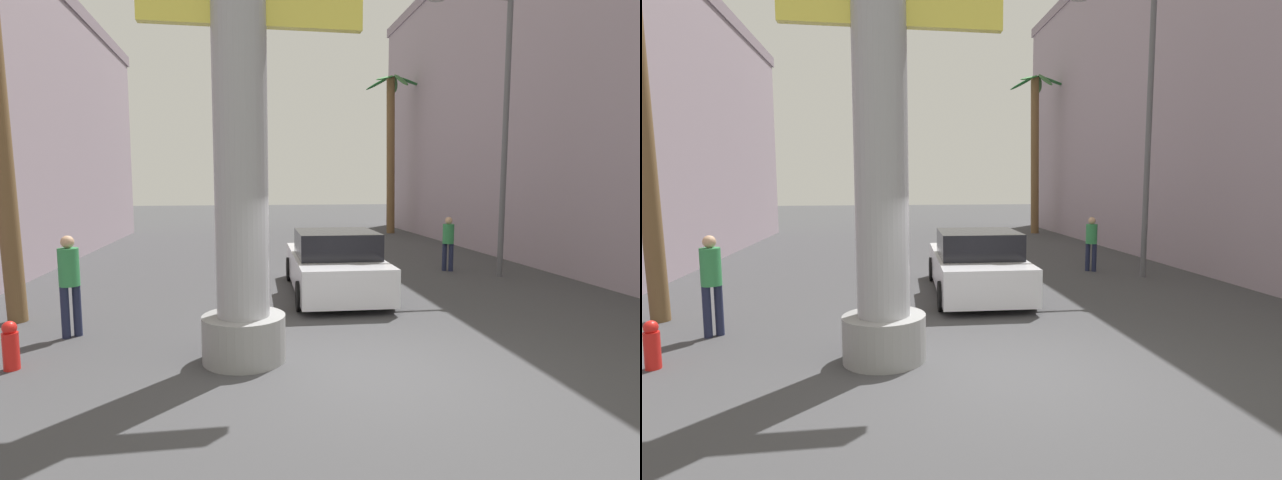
{
  "view_description": "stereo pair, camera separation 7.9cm",
  "coord_description": "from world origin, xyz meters",
  "views": [
    {
      "loc": [
        -1.72,
        -6.63,
        2.69
      ],
      "look_at": [
        0.0,
        4.22,
        1.43
      ],
      "focal_mm": 28.0,
      "sensor_mm": 36.0,
      "label": 1
    },
    {
      "loc": [
        -1.64,
        -6.65,
        2.69
      ],
      "look_at": [
        0.0,
        4.22,
        1.43
      ],
      "focal_mm": 28.0,
      "sensor_mm": 36.0,
      "label": 2
    }
  ],
  "objects": [
    {
      "name": "ground_plane",
      "position": [
        0.0,
        10.0,
        0.0
      ],
      "size": [
        90.34,
        90.34,
        0.0
      ],
      "primitive_type": "plane",
      "color": "#424244"
    },
    {
      "name": "building_right",
      "position": [
        10.59,
        11.67,
        6.09
      ],
      "size": [
        6.33,
        25.69,
        12.15
      ],
      "color": "#9E8C99",
      "rests_on": "ground"
    },
    {
      "name": "neon_sign_pole",
      "position": [
        -1.7,
        0.83,
        4.88
      ],
      "size": [
        3.55,
        1.27,
        10.48
      ],
      "color": "#9E9EA3",
      "rests_on": "ground"
    },
    {
      "name": "street_lamp",
      "position": [
        5.29,
        6.61,
        4.69
      ],
      "size": [
        2.51,
        0.28,
        7.84
      ],
      "color": "#59595E",
      "rests_on": "ground"
    },
    {
      "name": "car_lead",
      "position": [
        0.5,
        5.2,
        0.7
      ],
      "size": [
        2.24,
        4.88,
        1.56
      ],
      "color": "black",
      "rests_on": "ground"
    },
    {
      "name": "palm_tree_far_right",
      "position": [
        6.17,
        19.17,
        4.78
      ],
      "size": [
        2.95,
        2.96,
        8.33
      ],
      "color": "brown",
      "rests_on": "ground"
    },
    {
      "name": "pedestrian_curb_left",
      "position": [
        -4.69,
        2.46,
        1.05
      ],
      "size": [
        0.48,
        0.48,
        1.79
      ],
      "color": "#1E233F",
      "rests_on": "ground"
    },
    {
      "name": "pedestrian_mid_right",
      "position": [
        4.53,
        7.71,
        0.97
      ],
      "size": [
        0.47,
        0.47,
        1.67
      ],
      "color": "#1E233F",
      "rests_on": "ground"
    },
    {
      "name": "fire_hydrant",
      "position": [
        -5.05,
        0.95,
        0.35
      ],
      "size": [
        0.22,
        0.22,
        0.72
      ],
      "color": "red",
      "rests_on": "ground"
    }
  ]
}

